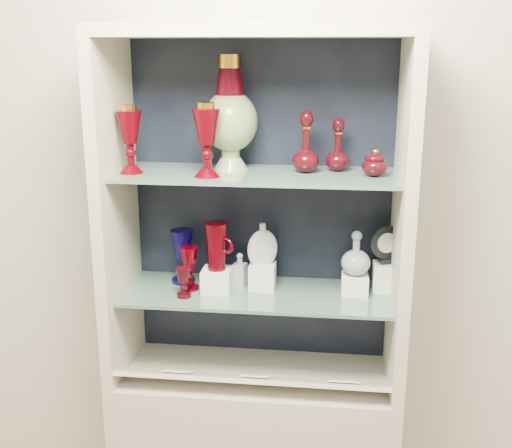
# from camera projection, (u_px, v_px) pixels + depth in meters

# --- Properties ---
(wall_back) EXTENTS (3.50, 0.02, 2.80)m
(wall_back) POSITION_uv_depth(u_px,v_px,m) (263.00, 181.00, 2.33)
(wall_back) COLOR beige
(wall_back) RESTS_ON ground
(cabinet_back_panel) EXTENTS (0.98, 0.02, 1.15)m
(cabinet_back_panel) POSITION_uv_depth(u_px,v_px,m) (262.00, 203.00, 2.32)
(cabinet_back_panel) COLOR black
(cabinet_back_panel) RESTS_ON cabinet_base
(cabinet_side_left) EXTENTS (0.04, 0.40, 1.15)m
(cabinet_side_left) POSITION_uv_depth(u_px,v_px,m) (117.00, 212.00, 2.19)
(cabinet_side_left) COLOR beige
(cabinet_side_left) RESTS_ON cabinet_base
(cabinet_side_right) EXTENTS (0.04, 0.40, 1.15)m
(cabinet_side_right) POSITION_uv_depth(u_px,v_px,m) (402.00, 221.00, 2.08)
(cabinet_side_right) COLOR beige
(cabinet_side_right) RESTS_ON cabinet_base
(cabinet_top_cap) EXTENTS (1.00, 0.40, 0.04)m
(cabinet_top_cap) POSITION_uv_depth(u_px,v_px,m) (256.00, 31.00, 1.98)
(cabinet_top_cap) COLOR beige
(cabinet_top_cap) RESTS_ON cabinet_side_left
(shelf_lower) EXTENTS (0.92, 0.34, 0.01)m
(shelf_lower) POSITION_uv_depth(u_px,v_px,m) (257.00, 293.00, 2.23)
(shelf_lower) COLOR slate
(shelf_lower) RESTS_ON cabinet_side_left
(shelf_upper) EXTENTS (0.92, 0.34, 0.01)m
(shelf_upper) POSITION_uv_depth(u_px,v_px,m) (257.00, 175.00, 2.12)
(shelf_upper) COLOR slate
(shelf_upper) RESTS_ON cabinet_side_left
(label_ledge) EXTENTS (0.92, 0.17, 0.09)m
(label_ledge) POSITION_uv_depth(u_px,v_px,m) (252.00, 380.00, 2.18)
(label_ledge) COLOR beige
(label_ledge) RESTS_ON cabinet_base
(label_card_0) EXTENTS (0.10, 0.06, 0.03)m
(label_card_0) POSITION_uv_depth(u_px,v_px,m) (178.00, 371.00, 2.20)
(label_card_0) COLOR white
(label_card_0) RESTS_ON label_ledge
(label_card_1) EXTENTS (0.10, 0.06, 0.03)m
(label_card_1) POSITION_uv_depth(u_px,v_px,m) (344.00, 381.00, 2.14)
(label_card_1) COLOR white
(label_card_1) RESTS_ON label_ledge
(label_card_2) EXTENTS (0.10, 0.06, 0.03)m
(label_card_2) POSITION_uv_depth(u_px,v_px,m) (255.00, 376.00, 2.17)
(label_card_2) COLOR white
(label_card_2) RESTS_ON label_ledge
(pedestal_lamp_left) EXTENTS (0.11, 0.11, 0.22)m
(pedestal_lamp_left) POSITION_uv_depth(u_px,v_px,m) (130.00, 139.00, 2.09)
(pedestal_lamp_left) COLOR #4C0007
(pedestal_lamp_left) RESTS_ON shelf_upper
(pedestal_lamp_right) EXTENTS (0.12, 0.12, 0.24)m
(pedestal_lamp_right) POSITION_uv_depth(u_px,v_px,m) (207.00, 140.00, 2.03)
(pedestal_lamp_right) COLOR #4C0007
(pedestal_lamp_right) RESTS_ON shelf_upper
(enamel_urn) EXTENTS (0.22, 0.22, 0.38)m
(enamel_urn) POSITION_uv_depth(u_px,v_px,m) (230.00, 113.00, 2.13)
(enamel_urn) COLOR #0C3E1C
(enamel_urn) RESTS_ON shelf_upper
(ruby_decanter_a) EXTENTS (0.12, 0.12, 0.23)m
(ruby_decanter_a) POSITION_uv_depth(u_px,v_px,m) (306.00, 138.00, 2.10)
(ruby_decanter_a) COLOR #3D060D
(ruby_decanter_a) RESTS_ON shelf_upper
(ruby_decanter_b) EXTENTS (0.09, 0.09, 0.19)m
(ruby_decanter_b) POSITION_uv_depth(u_px,v_px,m) (338.00, 143.00, 2.13)
(ruby_decanter_b) COLOR #3D060D
(ruby_decanter_b) RESTS_ON shelf_upper
(lidded_bowl) EXTENTS (0.10, 0.10, 0.09)m
(lidded_bowl) POSITION_uv_depth(u_px,v_px,m) (375.00, 162.00, 2.05)
(lidded_bowl) COLOR #3D060D
(lidded_bowl) RESTS_ON shelf_upper
(cobalt_goblet) EXTENTS (0.09, 0.09, 0.20)m
(cobalt_goblet) POSITION_uv_depth(u_px,v_px,m) (183.00, 256.00, 2.30)
(cobalt_goblet) COLOR #0B0545
(cobalt_goblet) RESTS_ON shelf_lower
(ruby_goblet_tall) EXTENTS (0.08, 0.08, 0.15)m
(ruby_goblet_tall) POSITION_uv_depth(u_px,v_px,m) (190.00, 268.00, 2.24)
(ruby_goblet_tall) COLOR #4C0007
(ruby_goblet_tall) RESTS_ON shelf_lower
(ruby_goblet_small) EXTENTS (0.07, 0.07, 0.10)m
(ruby_goblet_small) POSITION_uv_depth(u_px,v_px,m) (184.00, 283.00, 2.17)
(ruby_goblet_small) COLOR #3D060D
(ruby_goblet_small) RESTS_ON shelf_lower
(riser_ruby_pitcher) EXTENTS (0.10, 0.10, 0.08)m
(riser_ruby_pitcher) POSITION_uv_depth(u_px,v_px,m) (217.00, 280.00, 2.23)
(riser_ruby_pitcher) COLOR silver
(riser_ruby_pitcher) RESTS_ON shelf_lower
(ruby_pitcher) EXTENTS (0.15, 0.12, 0.17)m
(ruby_pitcher) POSITION_uv_depth(u_px,v_px,m) (216.00, 246.00, 2.19)
(ruby_pitcher) COLOR #4C0007
(ruby_pitcher) RESTS_ON riser_ruby_pitcher
(clear_square_bottle) EXTENTS (0.05, 0.05, 0.13)m
(clear_square_bottle) POSITION_uv_depth(u_px,v_px,m) (240.00, 270.00, 2.26)
(clear_square_bottle) COLOR #909BA8
(clear_square_bottle) RESTS_ON shelf_lower
(riser_flat_flask) EXTENTS (0.09, 0.09, 0.09)m
(riser_flat_flask) POSITION_uv_depth(u_px,v_px,m) (262.00, 276.00, 2.25)
(riser_flat_flask) COLOR silver
(riser_flat_flask) RESTS_ON shelf_lower
(flat_flask) EXTENTS (0.12, 0.08, 0.15)m
(flat_flask) POSITION_uv_depth(u_px,v_px,m) (262.00, 243.00, 2.22)
(flat_flask) COLOR silver
(flat_flask) RESTS_ON riser_flat_flask
(riser_clear_round_decanter) EXTENTS (0.09, 0.09, 0.07)m
(riser_clear_round_decanter) POSITION_uv_depth(u_px,v_px,m) (355.00, 284.00, 2.20)
(riser_clear_round_decanter) COLOR silver
(riser_clear_round_decanter) RESTS_ON shelf_lower
(clear_round_decanter) EXTENTS (0.12, 0.12, 0.15)m
(clear_round_decanter) POSITION_uv_depth(u_px,v_px,m) (356.00, 254.00, 2.17)
(clear_round_decanter) COLOR #909BA8
(clear_round_decanter) RESTS_ON riser_clear_round_decanter
(riser_cameo_medallion) EXTENTS (0.08, 0.08, 0.10)m
(riser_cameo_medallion) POSITION_uv_depth(u_px,v_px,m) (384.00, 277.00, 2.23)
(riser_cameo_medallion) COLOR silver
(riser_cameo_medallion) RESTS_ON shelf_lower
(cameo_medallion) EXTENTS (0.13, 0.08, 0.14)m
(cameo_medallion) POSITION_uv_depth(u_px,v_px,m) (386.00, 244.00, 2.20)
(cameo_medallion) COLOR black
(cameo_medallion) RESTS_ON riser_cameo_medallion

